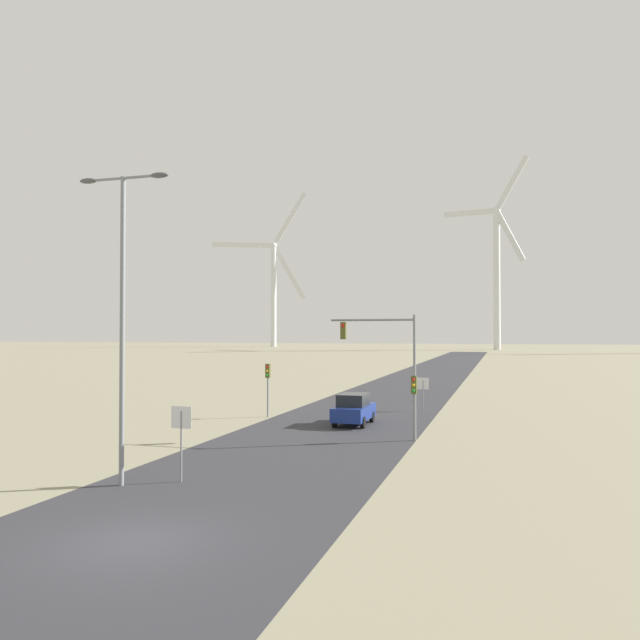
# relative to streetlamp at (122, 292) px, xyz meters

# --- Properties ---
(ground_plane) EXTENTS (600.00, 600.00, 0.00)m
(ground_plane) POSITION_rel_streetlamp_xyz_m (3.81, -5.04, -6.87)
(ground_plane) COLOR gray
(road_surface) EXTENTS (10.00, 240.00, 0.01)m
(road_surface) POSITION_rel_streetlamp_xyz_m (3.81, 42.96, -6.86)
(road_surface) COLOR #2D2D33
(road_surface) RESTS_ON ground
(streetlamp) EXTENTS (3.62, 0.32, 11.06)m
(streetlamp) POSITION_rel_streetlamp_xyz_m (0.00, 0.00, 0.00)
(streetlamp) COLOR gray
(streetlamp) RESTS_ON ground
(stop_sign_near) EXTENTS (0.81, 0.07, 2.74)m
(stop_sign_near) POSITION_rel_streetlamp_xyz_m (1.77, 1.08, -4.95)
(stop_sign_near) COLOR gray
(stop_sign_near) RESTS_ON ground
(stop_sign_far) EXTENTS (0.81, 0.07, 2.30)m
(stop_sign_far) POSITION_rel_streetlamp_xyz_m (7.68, 24.32, -5.27)
(stop_sign_far) COLOR gray
(stop_sign_far) RESTS_ON ground
(traffic_light_post_near_left) EXTENTS (0.28, 0.34, 3.43)m
(traffic_light_post_near_left) POSITION_rel_streetlamp_xyz_m (-1.53, 18.28, -4.35)
(traffic_light_post_near_left) COLOR gray
(traffic_light_post_near_left) RESTS_ON ground
(traffic_light_post_near_right) EXTENTS (0.28, 0.34, 3.25)m
(traffic_light_post_near_right) POSITION_rel_streetlamp_xyz_m (8.71, 12.15, -4.48)
(traffic_light_post_near_right) COLOR gray
(traffic_light_post_near_right) RESTS_ON ground
(traffic_light_mast_overhead) EXTENTS (4.42, 0.35, 6.33)m
(traffic_light_mast_overhead) POSITION_rel_streetlamp_xyz_m (7.27, 12.16, -2.38)
(traffic_light_mast_overhead) COLOR gray
(traffic_light_mast_overhead) RESTS_ON ground
(car_approaching) EXTENTS (1.88, 4.12, 1.83)m
(car_approaching) POSITION_rel_streetlamp_xyz_m (4.54, 16.62, -5.96)
(car_approaching) COLOR navy
(car_approaching) RESTS_ON ground
(wind_turbine_far_left) EXTENTS (35.21, 12.33, 60.82)m
(wind_turbine_far_left) POSITION_rel_streetlamp_xyz_m (-73.08, 209.25, 18.85)
(wind_turbine_far_left) COLOR silver
(wind_turbine_far_left) RESTS_ON ground
(wind_turbine_left) EXTENTS (27.63, 12.47, 61.48)m
(wind_turbine_left) POSITION_rel_streetlamp_xyz_m (11.26, 189.56, 20.94)
(wind_turbine_left) COLOR silver
(wind_turbine_left) RESTS_ON ground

